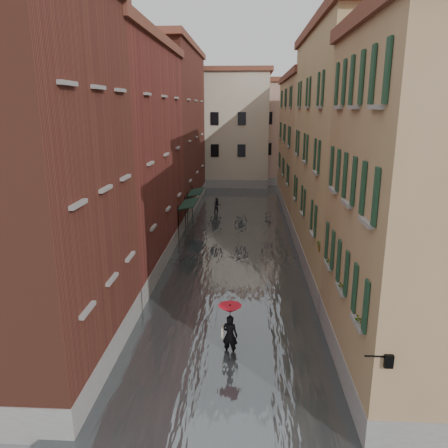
# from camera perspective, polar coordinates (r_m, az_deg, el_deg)

# --- Properties ---
(ground) EXTENTS (120.00, 120.00, 0.00)m
(ground) POSITION_cam_1_polar(r_m,az_deg,el_deg) (18.42, 0.43, -14.89)
(ground) COLOR #5C5C5E
(ground) RESTS_ON ground
(floodwater) EXTENTS (10.00, 60.00, 0.20)m
(floodwater) POSITION_cam_1_polar(r_m,az_deg,el_deg) (30.35, 1.60, -2.43)
(floodwater) COLOR #4D5255
(floodwater) RESTS_ON ground
(building_left_near) EXTENTS (6.00, 8.00, 13.00)m
(building_left_near) POSITION_cam_1_polar(r_m,az_deg,el_deg) (16.18, -25.56, 4.00)
(building_left_near) COLOR brown
(building_left_near) RESTS_ON ground
(building_left_mid) EXTENTS (6.00, 14.00, 12.50)m
(building_left_mid) POSITION_cam_1_polar(r_m,az_deg,el_deg) (26.29, -14.15, 8.14)
(building_left_mid) COLOR maroon
(building_left_mid) RESTS_ON ground
(building_left_far) EXTENTS (6.00, 16.00, 14.00)m
(building_left_far) POSITION_cam_1_polar(r_m,az_deg,el_deg) (40.76, -7.99, 11.77)
(building_left_far) COLOR brown
(building_left_far) RESTS_ON ground
(building_right_near) EXTENTS (6.00, 8.00, 11.50)m
(building_right_near) POSITION_cam_1_polar(r_m,az_deg,el_deg) (15.67, 26.58, 0.76)
(building_right_near) COLOR #92744B
(building_right_near) RESTS_ON ground
(building_right_mid) EXTENTS (6.00, 14.00, 13.00)m
(building_right_mid) POSITION_cam_1_polar(r_m,az_deg,el_deg) (25.87, 17.31, 8.37)
(building_right_mid) COLOR tan
(building_right_mid) RESTS_ON ground
(building_right_far) EXTENTS (6.00, 16.00, 11.50)m
(building_right_far) POSITION_cam_1_polar(r_m,az_deg,el_deg) (40.59, 12.17, 9.80)
(building_right_far) COLOR #92744B
(building_right_far) RESTS_ON ground
(building_end_cream) EXTENTS (12.00, 9.00, 13.00)m
(building_end_cream) POSITION_cam_1_polar(r_m,az_deg,el_deg) (54.15, -0.85, 12.13)
(building_end_cream) COLOR #C0B899
(building_end_cream) RESTS_ON ground
(building_end_pink) EXTENTS (10.00, 9.00, 12.00)m
(building_end_pink) POSITION_cam_1_polar(r_m,az_deg,el_deg) (56.29, 8.67, 11.57)
(building_end_pink) COLOR tan
(building_end_pink) RESTS_ON ground
(awning_near) EXTENTS (1.09, 3.41, 2.80)m
(awning_near) POSITION_cam_1_polar(r_m,az_deg,el_deg) (31.29, -4.70, 2.56)
(awning_near) COLOR #142D22
(awning_near) RESTS_ON ground
(awning_far) EXTENTS (1.09, 3.07, 2.80)m
(awning_far) POSITION_cam_1_polar(r_m,az_deg,el_deg) (35.55, -3.76, 4.07)
(awning_far) COLOR #142D22
(awning_far) RESTS_ON ground
(wall_lantern) EXTENTS (0.71, 0.22, 0.35)m
(wall_lantern) POSITION_cam_1_polar(r_m,az_deg,el_deg) (12.25, 20.57, -16.29)
(wall_lantern) COLOR black
(wall_lantern) RESTS_ON ground
(window_planters) EXTENTS (0.59, 8.11, 0.84)m
(window_planters) POSITION_cam_1_polar(r_m,az_deg,el_deg) (16.52, 14.81, -5.59)
(window_planters) COLOR maroon
(window_planters) RESTS_ON ground
(pedestrian_main) EXTENTS (0.89, 0.89, 2.06)m
(pedestrian_main) POSITION_cam_1_polar(r_m,az_deg,el_deg) (16.86, 0.77, -13.18)
(pedestrian_main) COLOR black
(pedestrian_main) RESTS_ON ground
(pedestrian_far) EXTENTS (0.86, 0.77, 1.45)m
(pedestrian_far) POSITION_cam_1_polar(r_m,az_deg,el_deg) (38.80, -0.89, 2.39)
(pedestrian_far) COLOR black
(pedestrian_far) RESTS_ON ground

